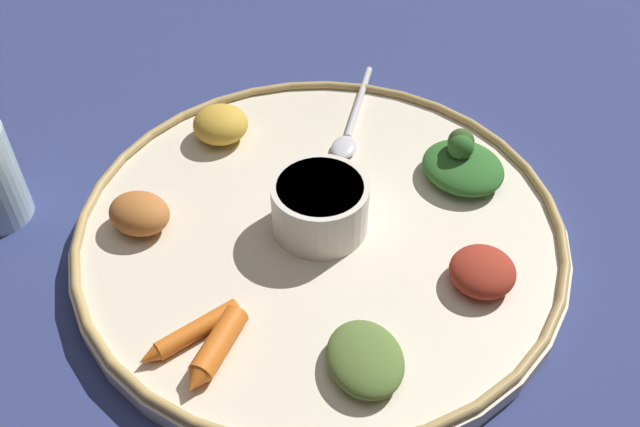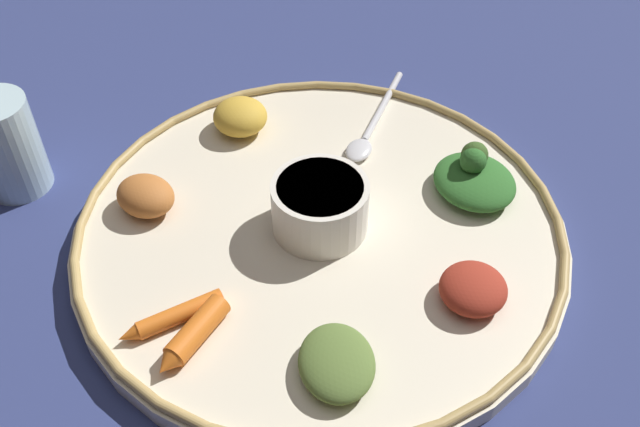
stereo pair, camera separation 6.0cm
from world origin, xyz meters
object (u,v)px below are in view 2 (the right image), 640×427
at_px(spoon, 370,130).
at_px(carrot_near_spoon, 173,317).
at_px(drinking_glass, 8,151).
at_px(center_bowl, 320,205).
at_px(carrot_outer, 192,335).
at_px(greens_pile, 474,177).

relative_size(spoon, carrot_near_spoon, 1.66).
bearing_deg(drinking_glass, center_bowl, -116.43).
height_order(spoon, carrot_outer, carrot_outer).
distance_m(spoon, carrot_near_spoon, 0.28).
relative_size(spoon, carrot_outer, 2.11).
height_order(center_bowl, spoon, center_bowl).
relative_size(carrot_outer, drinking_glass, 0.69).
xyz_separation_m(center_bowl, drinking_glass, (0.13, 0.26, -0.00)).
bearing_deg(carrot_outer, center_bowl, -50.01).
relative_size(center_bowl, carrot_near_spoon, 0.99).
xyz_separation_m(center_bowl, greens_pile, (0.02, -0.14, -0.01)).
bearing_deg(center_bowl, carrot_near_spoon, 120.44).
bearing_deg(spoon, center_bowl, 146.74).
relative_size(greens_pile, carrot_near_spoon, 1.13).
xyz_separation_m(center_bowl, carrot_outer, (-0.10, 0.12, -0.02)).
xyz_separation_m(spoon, carrot_near_spoon, (-0.19, 0.20, 0.00)).
distance_m(spoon, greens_pile, 0.12).
xyz_separation_m(carrot_near_spoon, carrot_outer, (-0.02, -0.01, 0.00)).
xyz_separation_m(carrot_near_spoon, drinking_glass, (0.21, 0.13, 0.02)).
distance_m(greens_pile, carrot_near_spoon, 0.29).
bearing_deg(center_bowl, carrot_outer, 129.99).
relative_size(carrot_near_spoon, drinking_glass, 0.88).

